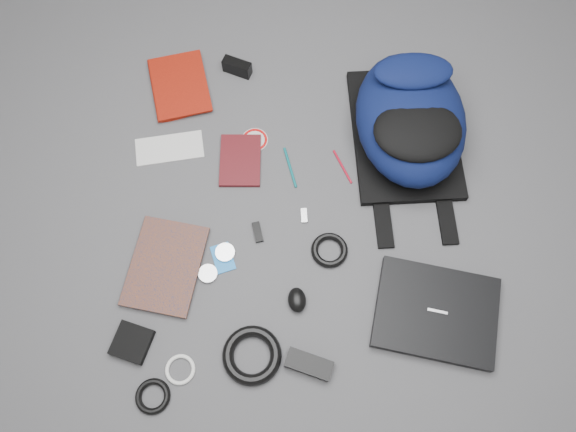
{
  "coord_description": "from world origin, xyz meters",
  "views": [
    {
      "loc": [
        -0.02,
        -0.6,
        1.57
      ],
      "look_at": [
        0.0,
        0.0,
        0.02
      ],
      "focal_mm": 35.0,
      "sensor_mm": 36.0,
      "label": 1
    }
  ],
  "objects_px": {
    "comic_book": "(132,260)",
    "mouse": "(297,300)",
    "pouch": "(132,342)",
    "compact_camera": "(237,67)",
    "laptop": "(436,312)",
    "backpack": "(410,118)",
    "textbook_red": "(152,91)",
    "power_brick": "(309,364)",
    "dvd_case": "(240,160)"
  },
  "relations": [
    {
      "from": "backpack",
      "to": "compact_camera",
      "type": "distance_m",
      "value": 0.59
    },
    {
      "from": "dvd_case",
      "to": "mouse",
      "type": "height_order",
      "value": "mouse"
    },
    {
      "from": "backpack",
      "to": "mouse",
      "type": "xyz_separation_m",
      "value": [
        -0.36,
        -0.52,
        -0.09
      ]
    },
    {
      "from": "comic_book",
      "to": "mouse",
      "type": "xyz_separation_m",
      "value": [
        0.47,
        -0.14,
        0.01
      ]
    },
    {
      "from": "compact_camera",
      "to": "pouch",
      "type": "height_order",
      "value": "compact_camera"
    },
    {
      "from": "compact_camera",
      "to": "power_brick",
      "type": "height_order",
      "value": "compact_camera"
    },
    {
      "from": "backpack",
      "to": "power_brick",
      "type": "relative_size",
      "value": 4.03
    },
    {
      "from": "pouch",
      "to": "dvd_case",
      "type": "bearing_deg",
      "value": 61.22
    },
    {
      "from": "compact_camera",
      "to": "backpack",
      "type": "bearing_deg",
      "value": -2.34
    },
    {
      "from": "backpack",
      "to": "dvd_case",
      "type": "relative_size",
      "value": 2.88
    },
    {
      "from": "backpack",
      "to": "pouch",
      "type": "height_order",
      "value": "backpack"
    },
    {
      "from": "power_brick",
      "to": "textbook_red",
      "type": "bearing_deg",
      "value": 139.08
    },
    {
      "from": "comic_book",
      "to": "dvd_case",
      "type": "bearing_deg",
      "value": 57.99
    },
    {
      "from": "dvd_case",
      "to": "mouse",
      "type": "distance_m",
      "value": 0.48
    },
    {
      "from": "textbook_red",
      "to": "comic_book",
      "type": "bearing_deg",
      "value": -104.25
    },
    {
      "from": "comic_book",
      "to": "compact_camera",
      "type": "bearing_deg",
      "value": 77.77
    },
    {
      "from": "laptop",
      "to": "comic_book",
      "type": "height_order",
      "value": "laptop"
    },
    {
      "from": "mouse",
      "to": "power_brick",
      "type": "distance_m",
      "value": 0.18
    },
    {
      "from": "comic_book",
      "to": "compact_camera",
      "type": "height_order",
      "value": "compact_camera"
    },
    {
      "from": "pouch",
      "to": "comic_book",
      "type": "bearing_deg",
      "value": 93.4
    },
    {
      "from": "laptop",
      "to": "mouse",
      "type": "distance_m",
      "value": 0.39
    },
    {
      "from": "backpack",
      "to": "laptop",
      "type": "distance_m",
      "value": 0.58
    },
    {
      "from": "laptop",
      "to": "power_brick",
      "type": "height_order",
      "value": "laptop"
    },
    {
      "from": "mouse",
      "to": "pouch",
      "type": "relative_size",
      "value": 0.73
    },
    {
      "from": "laptop",
      "to": "power_brick",
      "type": "xyz_separation_m",
      "value": [
        -0.36,
        -0.13,
        -0.0
      ]
    },
    {
      "from": "comic_book",
      "to": "textbook_red",
      "type": "bearing_deg",
      "value": 100.27
    },
    {
      "from": "dvd_case",
      "to": "power_brick",
      "type": "xyz_separation_m",
      "value": [
        0.18,
        -0.63,
        0.01
      ]
    },
    {
      "from": "comic_book",
      "to": "mouse",
      "type": "distance_m",
      "value": 0.49
    },
    {
      "from": "laptop",
      "to": "textbook_red",
      "type": "height_order",
      "value": "laptop"
    },
    {
      "from": "dvd_case",
      "to": "pouch",
      "type": "distance_m",
      "value": 0.63
    },
    {
      "from": "mouse",
      "to": "laptop",
      "type": "bearing_deg",
      "value": -11.46
    },
    {
      "from": "laptop",
      "to": "pouch",
      "type": "distance_m",
      "value": 0.85
    },
    {
      "from": "textbook_red",
      "to": "power_brick",
      "type": "xyz_separation_m",
      "value": [
        0.47,
        -0.89,
        0.0
      ]
    },
    {
      "from": "compact_camera",
      "to": "pouch",
      "type": "xyz_separation_m",
      "value": [
        -0.3,
        -0.88,
        -0.01
      ]
    },
    {
      "from": "laptop",
      "to": "dvd_case",
      "type": "height_order",
      "value": "laptop"
    },
    {
      "from": "laptop",
      "to": "mouse",
      "type": "xyz_separation_m",
      "value": [
        -0.39,
        0.05,
        0.0
      ]
    },
    {
      "from": "textbook_red",
      "to": "mouse",
      "type": "xyz_separation_m",
      "value": [
        0.44,
        -0.71,
        0.01
      ]
    },
    {
      "from": "pouch",
      "to": "power_brick",
      "type": "bearing_deg",
      "value": -9.1
    },
    {
      "from": "dvd_case",
      "to": "mouse",
      "type": "bearing_deg",
      "value": -68.46
    },
    {
      "from": "pouch",
      "to": "mouse",
      "type": "bearing_deg",
      "value": 12.23
    },
    {
      "from": "dvd_case",
      "to": "compact_camera",
      "type": "relative_size",
      "value": 1.88
    },
    {
      "from": "pouch",
      "to": "compact_camera",
      "type": "bearing_deg",
      "value": 71.5
    },
    {
      "from": "power_brick",
      "to": "pouch",
      "type": "relative_size",
      "value": 1.3
    },
    {
      "from": "compact_camera",
      "to": "pouch",
      "type": "distance_m",
      "value": 0.93
    },
    {
      "from": "laptop",
      "to": "compact_camera",
      "type": "relative_size",
      "value": 3.55
    },
    {
      "from": "laptop",
      "to": "comic_book",
      "type": "bearing_deg",
      "value": -178.2
    },
    {
      "from": "backpack",
      "to": "pouch",
      "type": "xyz_separation_m",
      "value": [
        -0.82,
        -0.62,
        -0.09
      ]
    },
    {
      "from": "comic_book",
      "to": "pouch",
      "type": "bearing_deg",
      "value": -73.21
    },
    {
      "from": "power_brick",
      "to": "backpack",
      "type": "bearing_deg",
      "value": 85.42
    },
    {
      "from": "comic_book",
      "to": "dvd_case",
      "type": "xyz_separation_m",
      "value": [
        0.32,
        0.31,
        -0.0
      ]
    }
  ]
}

